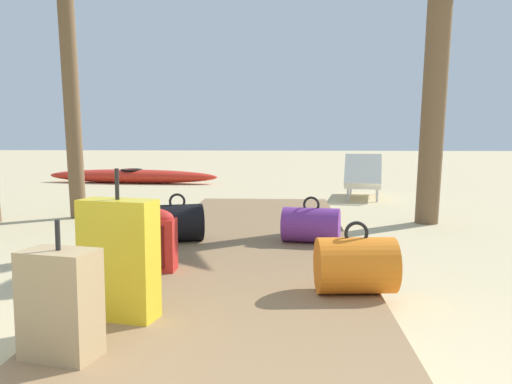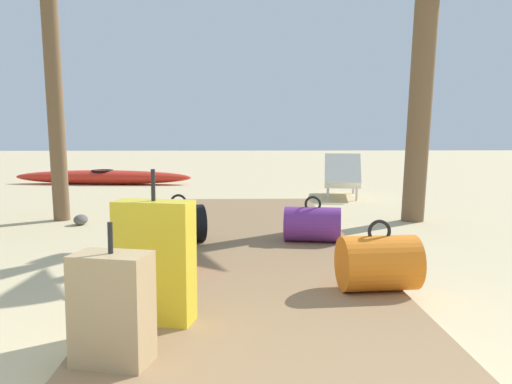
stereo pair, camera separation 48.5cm
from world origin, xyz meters
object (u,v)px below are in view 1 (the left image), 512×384
(suitcase_yellow, at_px, (119,259))
(suitcase_tan, at_px, (60,304))
(duffel_bag_black, at_px, (178,223))
(kayak, at_px, (132,176))
(duffel_bag_purple, at_px, (311,225))
(backpack_red, at_px, (155,238))
(lounge_chair, at_px, (363,180))
(duffel_bag_orange, at_px, (356,265))

(suitcase_yellow, relative_size, suitcase_tan, 1.31)
(duffel_bag_black, bearing_deg, kayak, 109.12)
(suitcase_yellow, bearing_deg, duffel_bag_black, 92.73)
(suitcase_tan, relative_size, kayak, 0.17)
(duffel_bag_black, xyz_separation_m, suitcase_tan, (-0.00, -2.84, 0.08))
(duffel_bag_purple, height_order, duffel_bag_black, duffel_bag_black)
(backpack_red, relative_size, suitcase_tan, 0.73)
(duffel_bag_purple, relative_size, suitcase_yellow, 0.69)
(lounge_chair, bearing_deg, suitcase_yellow, -109.29)
(duffel_bag_purple, distance_m, duffel_bag_black, 1.32)
(duffel_bag_black, bearing_deg, suitcase_tan, -90.09)
(duffel_bag_black, height_order, suitcase_yellow, suitcase_yellow)
(suitcase_tan, bearing_deg, backpack_red, 88.18)
(suitcase_yellow, bearing_deg, suitcase_tan, -101.11)
(suitcase_yellow, bearing_deg, lounge_chair, 70.71)
(duffel_bag_purple, height_order, suitcase_tan, suitcase_tan)
(lounge_chair, bearing_deg, duffel_bag_orange, -98.27)
(lounge_chair, bearing_deg, suitcase_tan, -108.66)
(duffel_bag_purple, xyz_separation_m, suitcase_yellow, (-1.21, -2.28, 0.18))
(backpack_red, bearing_deg, lounge_chair, 66.65)
(duffel_bag_purple, distance_m, kayak, 7.94)
(suitcase_yellow, relative_size, lounge_chair, 0.54)
(backpack_red, xyz_separation_m, duffel_bag_orange, (1.49, -0.53, -0.07))
(backpack_red, relative_size, duffel_bag_orange, 0.89)
(duffel_bag_purple, bearing_deg, kayak, 118.18)
(suitcase_yellow, distance_m, suitcase_tan, 0.59)
(backpack_red, bearing_deg, duffel_bag_black, 92.41)
(duffel_bag_purple, bearing_deg, backpack_red, -137.13)
(backpack_red, height_order, kayak, backpack_red)
(duffel_bag_purple, height_order, backpack_red, backpack_red)
(duffel_bag_purple, height_order, lounge_chair, lounge_chair)
(suitcase_tan, bearing_deg, kayak, 103.84)
(suitcase_yellow, bearing_deg, kayak, 105.31)
(suitcase_tan, bearing_deg, duffel_bag_purple, 65.17)
(lounge_chair, xyz_separation_m, kayak, (-4.85, 2.70, -0.17))
(duffel_bag_purple, xyz_separation_m, suitcase_tan, (-1.32, -2.86, 0.09))
(backpack_red, bearing_deg, kayak, 106.89)
(duffel_bag_purple, distance_m, duffel_bag_orange, 1.72)
(backpack_red, height_order, lounge_chair, lounge_chair)
(duffel_bag_black, bearing_deg, backpack_red, -87.59)
(duffel_bag_purple, bearing_deg, suitcase_tan, -114.83)
(suitcase_yellow, relative_size, duffel_bag_orange, 1.58)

